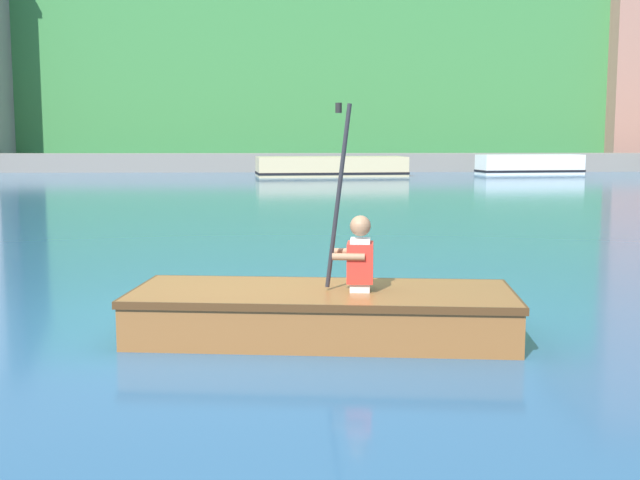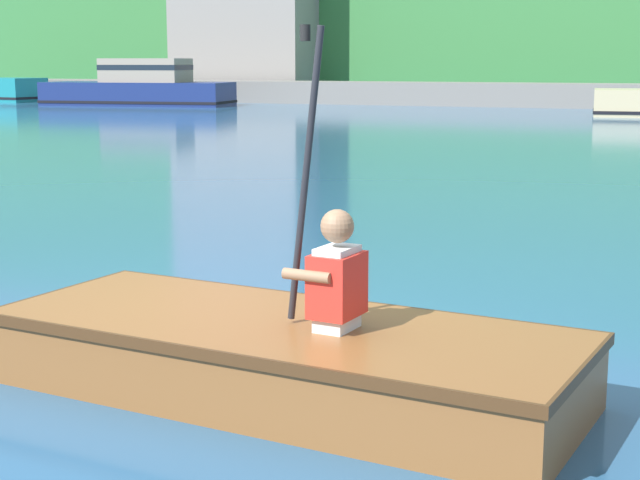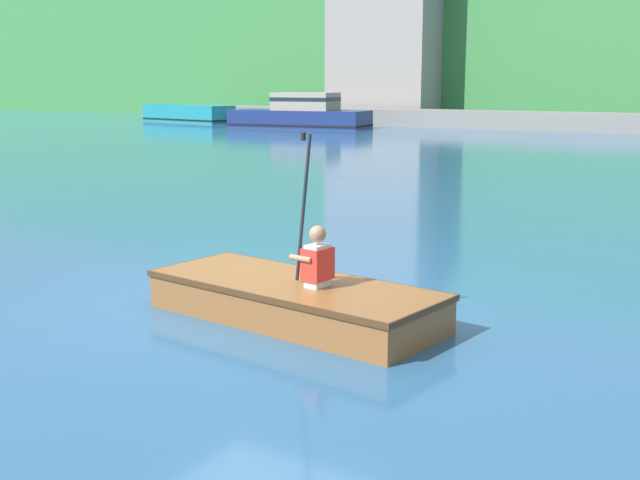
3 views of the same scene
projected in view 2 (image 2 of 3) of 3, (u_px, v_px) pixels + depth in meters
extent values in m
plane|color=#28567F|center=(190.00, 361.00, 5.76)|extent=(300.00, 300.00, 0.00)
cube|color=slate|center=(636.00, 96.00, 36.48)|extent=(63.80, 2.40, 0.90)
cube|color=navy|center=(138.00, 94.00, 38.89)|extent=(7.70, 3.50, 0.92)
cube|color=black|center=(138.00, 101.00, 38.94)|extent=(7.74, 3.54, 0.10)
cube|color=gray|center=(146.00, 70.00, 38.64)|extent=(3.46, 2.42, 0.92)
cube|color=#19232D|center=(146.00, 67.00, 38.62)|extent=(3.48, 2.44, 0.20)
cube|color=brown|center=(285.00, 358.00, 5.15)|extent=(3.20, 1.52, 0.40)
cube|color=#482C16|center=(284.00, 327.00, 5.12)|extent=(3.25, 1.56, 0.06)
cube|color=#482C16|center=(284.00, 329.00, 5.12)|extent=(2.75, 1.26, 0.02)
cone|color=brown|center=(70.00, 320.00, 5.84)|extent=(0.46, 0.46, 0.36)
cube|color=brown|center=(324.00, 337.00, 5.01)|extent=(0.29, 1.13, 0.03)
cube|color=silver|center=(337.00, 288.00, 4.93)|extent=(0.19, 0.26, 0.43)
cube|color=red|center=(337.00, 285.00, 4.93)|extent=(0.24, 0.31, 0.32)
sphere|color=#997051|center=(337.00, 226.00, 4.87)|extent=(0.17, 0.17, 0.17)
cylinder|color=#997051|center=(335.00, 265.00, 5.09)|extent=(0.26, 0.09, 0.06)
cylinder|color=#997051|center=(307.00, 276.00, 4.83)|extent=(0.26, 0.09, 0.06)
cylinder|color=#232328|center=(306.00, 177.00, 4.91)|extent=(0.22, 0.06, 1.49)
cylinder|color=black|center=(305.00, 33.00, 4.79)|extent=(0.05, 0.05, 0.08)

